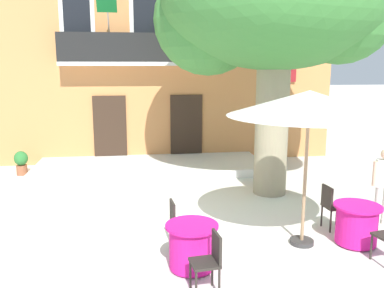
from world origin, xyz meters
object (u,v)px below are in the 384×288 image
(plane_tree, at_px, (272,7))
(ground_planter_left, at_px, (21,162))
(cafe_chair_near_tree_1, at_px, (331,204))
(cafe_chair_middle_1, at_px, (210,259))
(cafe_table_middle, at_px, (192,246))
(pedestrian_near_entrance, at_px, (384,182))
(cafe_table_near_tree, at_px, (357,224))
(cafe_chair_middle_0, at_px, (178,221))
(cafe_umbrella, at_px, (309,104))

(plane_tree, xyz_separation_m, ground_planter_left, (-6.83, 2.71, -4.26))
(cafe_chair_near_tree_1, xyz_separation_m, cafe_chair_middle_1, (-2.85, -1.97, 0.00))
(cafe_chair_middle_1, height_order, ground_planter_left, cafe_chair_middle_1)
(cafe_chair_middle_1, bearing_deg, plane_tree, 62.69)
(plane_tree, xyz_separation_m, cafe_table_middle, (-2.48, -3.75, -4.28))
(cafe_chair_middle_1, bearing_deg, ground_planter_left, 122.02)
(cafe_chair_near_tree_1, bearing_deg, cafe_chair_middle_1, -145.36)
(pedestrian_near_entrance, bearing_deg, cafe_table_near_tree, -141.15)
(cafe_table_middle, height_order, cafe_chair_middle_0, cafe_chair_middle_0)
(cafe_umbrella, bearing_deg, plane_tree, 84.17)
(cafe_chair_near_tree_1, height_order, cafe_chair_middle_1, same)
(cafe_chair_middle_0, bearing_deg, cafe_table_near_tree, -4.30)
(plane_tree, relative_size, cafe_table_middle, 7.52)
(cafe_table_near_tree, distance_m, cafe_chair_near_tree_1, 0.77)
(plane_tree, relative_size, cafe_chair_middle_1, 7.14)
(cafe_chair_near_tree_1, bearing_deg, pedestrian_near_entrance, 4.81)
(cafe_chair_middle_1, bearing_deg, cafe_chair_near_tree_1, 34.64)
(ground_planter_left, relative_size, pedestrian_near_entrance, 0.46)
(cafe_chair_near_tree_1, relative_size, cafe_chair_middle_0, 1.00)
(pedestrian_near_entrance, bearing_deg, cafe_umbrella, -161.12)
(cafe_table_middle, height_order, cafe_chair_middle_1, cafe_chair_middle_1)
(cafe_chair_near_tree_1, relative_size, cafe_table_middle, 1.05)
(plane_tree, height_order, cafe_chair_middle_0, plane_tree)
(pedestrian_near_entrance, bearing_deg, cafe_chair_middle_0, -172.20)
(cafe_chair_middle_0, xyz_separation_m, cafe_chair_middle_1, (0.30, -1.48, 0.00))
(cafe_chair_near_tree_1, xyz_separation_m, cafe_umbrella, (-0.85, -0.59, 2.08))
(plane_tree, xyz_separation_m, cafe_umbrella, (-0.32, -3.11, -2.06))
(ground_planter_left, xyz_separation_m, pedestrian_near_entrance, (8.54, -5.14, 0.50))
(plane_tree, xyz_separation_m, cafe_chair_middle_1, (-2.32, -4.49, -4.14))
(cafe_table_near_tree, relative_size, cafe_chair_middle_0, 0.95)
(plane_tree, height_order, cafe_table_middle, plane_tree)
(cafe_chair_near_tree_1, bearing_deg, cafe_chair_middle_0, -171.09)
(cafe_chair_middle_0, bearing_deg, cafe_table_middle, -78.91)
(cafe_chair_middle_0, height_order, pedestrian_near_entrance, pedestrian_near_entrance)
(cafe_chair_near_tree_1, distance_m, ground_planter_left, 9.03)
(plane_tree, height_order, ground_planter_left, plane_tree)
(cafe_chair_middle_1, bearing_deg, cafe_chair_middle_0, 101.59)
(plane_tree, height_order, cafe_chair_middle_1, plane_tree)
(cafe_table_near_tree, bearing_deg, plane_tree, 101.56)
(cafe_table_near_tree, xyz_separation_m, cafe_chair_near_tree_1, (-0.13, 0.74, 0.14))
(plane_tree, distance_m, cafe_table_middle, 6.21)
(cafe_table_near_tree, relative_size, ground_planter_left, 1.17)
(cafe_chair_near_tree_1, relative_size, pedestrian_near_entrance, 0.57)
(ground_planter_left, bearing_deg, cafe_chair_middle_1, -57.98)
(cafe_table_near_tree, distance_m, cafe_umbrella, 2.43)
(plane_tree, relative_size, cafe_umbrella, 2.24)
(cafe_chair_middle_0, relative_size, cafe_umbrella, 0.31)
(cafe_table_near_tree, height_order, cafe_umbrella, cafe_umbrella)
(cafe_table_middle, relative_size, ground_planter_left, 1.17)
(pedestrian_near_entrance, bearing_deg, cafe_chair_near_tree_1, -175.19)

